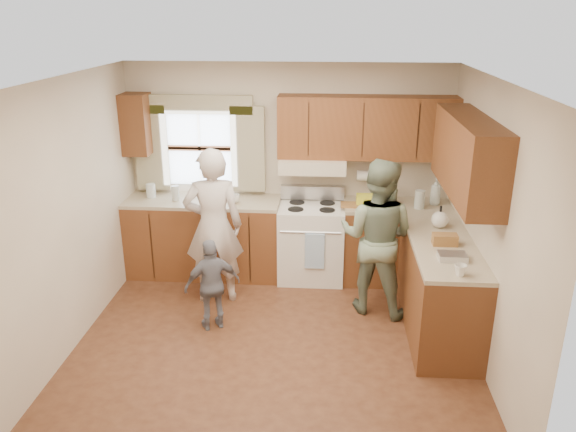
# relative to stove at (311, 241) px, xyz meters

# --- Properties ---
(room) EXTENTS (3.80, 3.80, 3.80)m
(room) POSITION_rel_stove_xyz_m (-0.30, -1.44, 0.78)
(room) COLOR #462415
(room) RESTS_ON ground
(kitchen_fixtures) EXTENTS (3.80, 2.25, 2.15)m
(kitchen_fixtures) POSITION_rel_stove_xyz_m (0.31, -0.36, 0.37)
(kitchen_fixtures) COLOR #47210F
(kitchen_fixtures) RESTS_ON ground
(stove) EXTENTS (0.76, 0.67, 1.07)m
(stove) POSITION_rel_stove_xyz_m (0.00, 0.00, 0.00)
(stove) COLOR silver
(stove) RESTS_ON ground
(woman_left) EXTENTS (0.69, 0.52, 1.72)m
(woman_left) POSITION_rel_stove_xyz_m (-1.03, -0.63, 0.40)
(woman_left) COLOR beige
(woman_left) RESTS_ON ground
(woman_right) EXTENTS (0.98, 0.87, 1.66)m
(woman_right) POSITION_rel_stove_xyz_m (0.70, -0.74, 0.37)
(woman_right) COLOR #274829
(woman_right) RESTS_ON ground
(child) EXTENTS (0.61, 0.45, 0.96)m
(child) POSITION_rel_stove_xyz_m (-0.94, -1.24, 0.01)
(child) COLOR slate
(child) RESTS_ON ground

